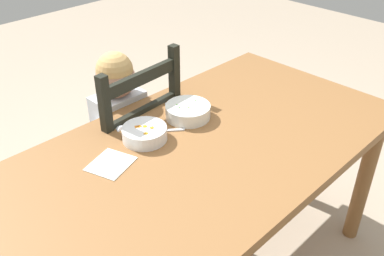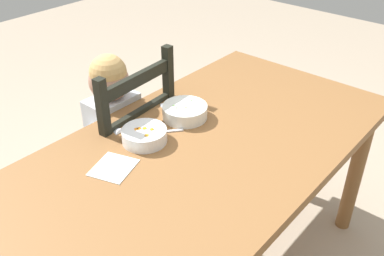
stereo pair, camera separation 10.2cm
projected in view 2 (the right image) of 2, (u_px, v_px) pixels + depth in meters
dining_table at (205, 164)px, 1.63m from camera, size 1.59×0.86×0.74m
dining_chair at (121, 156)px, 1.98m from camera, size 0.45×0.45×0.97m
child_figure at (118, 126)px, 1.88m from camera, size 0.32×0.31×0.95m
bowl_of_peas at (185, 111)px, 1.72m from camera, size 0.18×0.18×0.06m
bowl_of_carrots at (144, 135)px, 1.58m from camera, size 0.17×0.17×0.05m
spoon at (159, 132)px, 1.64m from camera, size 0.12×0.10×0.01m
paper_napkin at (113, 168)px, 1.46m from camera, size 0.18×0.17×0.00m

